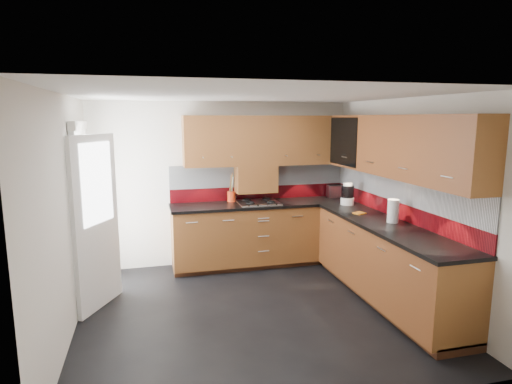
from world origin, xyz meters
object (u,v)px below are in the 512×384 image
object	(u,v)px
gas_hob	(259,202)
utensil_pot	(231,195)
food_processor	(347,195)
toaster	(336,191)

from	to	relation	value
gas_hob	utensil_pot	size ratio (longest dim) A/B	1.37
food_processor	utensil_pot	bearing A→B (deg)	157.65
utensil_pot	toaster	world-z (taller)	utensil_pot
utensil_pot	toaster	size ratio (longest dim) A/B	1.53
utensil_pot	food_processor	xyz separation A→B (m)	(1.56, -0.64, 0.05)
gas_hob	food_processor	distance (m)	1.28
gas_hob	toaster	xyz separation A→B (m)	(1.30, 0.18, 0.08)
utensil_pot	gas_hob	bearing A→B (deg)	-33.23
gas_hob	food_processor	xyz separation A→B (m)	(1.21, -0.41, 0.13)
toaster	food_processor	distance (m)	0.60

